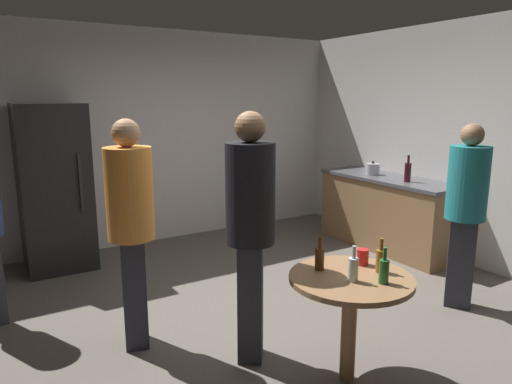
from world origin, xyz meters
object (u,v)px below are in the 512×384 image
at_px(wine_bottle_on_counter, 408,172).
at_px(person_in_orange_shirt, 131,217).
at_px(beer_bottle_clear, 353,269).
at_px(person_in_black_shirt, 250,219).
at_px(beer_bottle_amber, 381,260).
at_px(beer_bottle_green, 384,270).
at_px(foreground_table, 350,291).
at_px(refrigerator, 55,188).
at_px(kettle, 373,169).
at_px(beer_bottle_brown, 320,258).
at_px(plastic_cup_red, 363,257).
at_px(person_in_teal_shirt, 466,202).

bearing_deg(wine_bottle_on_counter, person_in_orange_shirt, -174.34).
relative_size(wine_bottle_on_counter, beer_bottle_clear, 1.35).
distance_m(beer_bottle_clear, person_in_black_shirt, 0.77).
distance_m(beer_bottle_amber, beer_bottle_green, 0.19).
bearing_deg(beer_bottle_amber, beer_bottle_clear, -175.39).
relative_size(foreground_table, beer_bottle_amber, 3.48).
xyz_separation_m(wine_bottle_on_counter, foreground_table, (-2.27, -1.51, -0.39)).
bearing_deg(refrigerator, kettle, -18.18).
height_order(beer_bottle_amber, person_in_black_shirt, person_in_black_shirt).
relative_size(refrigerator, beer_bottle_brown, 7.83).
bearing_deg(wine_bottle_on_counter, foreground_table, -146.29).
bearing_deg(person_in_black_shirt, beer_bottle_brown, -14.67).
distance_m(kettle, wine_bottle_on_counter, 0.58).
height_order(plastic_cup_red, person_in_orange_shirt, person_in_orange_shirt).
height_order(wine_bottle_on_counter, beer_bottle_clear, wine_bottle_on_counter).
bearing_deg(kettle, person_in_teal_shirt, -110.54).
xyz_separation_m(refrigerator, person_in_black_shirt, (0.86, -2.69, 0.14)).
bearing_deg(refrigerator, person_in_teal_shirt, -45.21).
distance_m(kettle, beer_bottle_amber, 2.99).
relative_size(beer_bottle_green, beer_bottle_clear, 1.00).
distance_m(beer_bottle_green, person_in_black_shirt, 0.94).
xyz_separation_m(plastic_cup_red, person_in_teal_shirt, (1.43, 0.21, 0.17)).
distance_m(refrigerator, person_in_black_shirt, 2.83).
distance_m(wine_bottle_on_counter, beer_bottle_brown, 2.72).
distance_m(wine_bottle_on_counter, foreground_table, 2.75).
xyz_separation_m(refrigerator, beer_bottle_green, (1.37, -3.45, -0.08)).
bearing_deg(person_in_orange_shirt, kettle, 31.21).
height_order(beer_bottle_brown, beer_bottle_green, same).
height_order(wine_bottle_on_counter, plastic_cup_red, wine_bottle_on_counter).
height_order(kettle, person_in_orange_shirt, person_in_orange_shirt).
relative_size(kettle, beer_bottle_amber, 1.06).
bearing_deg(plastic_cup_red, wine_bottle_on_counter, 34.20).
xyz_separation_m(kettle, wine_bottle_on_counter, (-0.03, -0.58, 0.05)).
distance_m(foreground_table, person_in_orange_shirt, 1.63).
distance_m(wine_bottle_on_counter, beer_bottle_amber, 2.59).
distance_m(plastic_cup_red, person_in_teal_shirt, 1.45).
bearing_deg(beer_bottle_clear, kettle, 42.58).
distance_m(plastic_cup_red, person_in_orange_shirt, 1.67).
bearing_deg(beer_bottle_clear, foreground_table, 54.21).
distance_m(kettle, person_in_teal_shirt, 1.88).
bearing_deg(beer_bottle_clear, person_in_orange_shirt, 129.02).
relative_size(beer_bottle_amber, beer_bottle_green, 1.00).
distance_m(kettle, foreground_table, 3.12).
xyz_separation_m(wine_bottle_on_counter, person_in_teal_shirt, (-0.63, -1.19, -0.06)).
xyz_separation_m(beer_bottle_clear, person_in_teal_shirt, (1.69, 0.39, 0.14)).
relative_size(beer_bottle_green, plastic_cup_red, 2.09).
bearing_deg(beer_bottle_green, kettle, 45.91).
relative_size(wine_bottle_on_counter, beer_bottle_brown, 1.35).
relative_size(kettle, wine_bottle_on_counter, 0.79).
relative_size(person_in_black_shirt, person_in_orange_shirt, 1.03).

